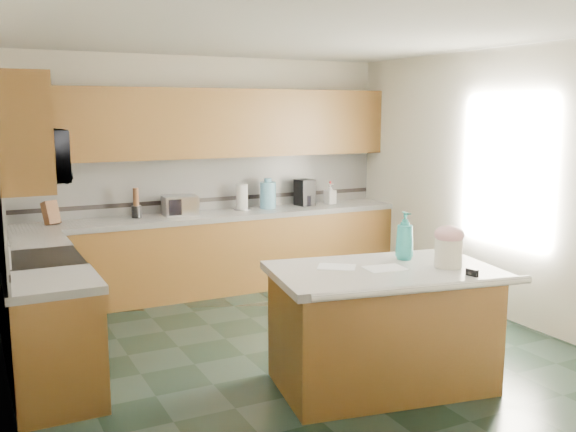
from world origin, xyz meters
TOP-DOWN VIEW (x-y plane):
  - floor at (0.00, 0.00)m, footprint 4.60×4.60m
  - ceiling at (0.00, 0.00)m, footprint 4.60×4.60m
  - wall_back at (0.00, 2.32)m, footprint 4.60×0.04m
  - wall_front at (0.00, -2.32)m, footprint 4.60×0.04m
  - wall_right at (2.32, 0.00)m, footprint 0.04×4.60m
  - back_base_cab at (0.00, 2.00)m, footprint 4.60×0.60m
  - back_countertop at (0.00, 2.00)m, footprint 4.60×0.64m
  - back_upper_cab at (0.00, 2.13)m, footprint 4.60×0.33m
  - back_backsplash at (0.00, 2.29)m, footprint 4.60×0.02m
  - back_accent_band at (0.00, 2.28)m, footprint 4.60×0.01m
  - left_base_cab_rear at (-2.00, 1.29)m, footprint 0.60×0.82m
  - left_counter_rear at (-2.00, 1.29)m, footprint 0.64×0.82m
  - left_base_cab_front at (-2.00, -0.24)m, footprint 0.60×0.72m
  - left_counter_front at (-2.00, -0.24)m, footprint 0.64×0.72m
  - left_accent_band at (-2.28, 0.55)m, footprint 0.01×2.30m
  - left_upper_cab_rear at (-2.13, 1.42)m, footprint 0.33×1.09m
  - left_upper_cab_front at (-2.13, -0.24)m, footprint 0.33×0.72m
  - range_body at (-2.00, 0.50)m, footprint 0.60×0.76m
  - range_oven_door at (-1.71, 0.50)m, footprint 0.02×0.68m
  - range_cooktop at (-2.00, 0.50)m, footprint 0.62×0.78m
  - range_handle at (-1.68, 0.50)m, footprint 0.02×0.66m
  - range_backguard at (-2.26, 0.50)m, footprint 0.06×0.76m
  - microwave at (-2.00, 0.50)m, footprint 0.50×0.73m
  - island_base at (0.25, -1.03)m, footprint 1.68×1.15m
  - island_top at (0.25, -1.03)m, footprint 1.80×1.26m
  - island_bullnose at (0.25, -1.52)m, footprint 1.64×0.35m
  - treat_jar at (0.71, -1.21)m, footprint 0.25×0.25m
  - treat_jar_lid at (0.71, -1.21)m, footprint 0.22×0.22m
  - treat_jar_knob at (0.71, -1.21)m, footprint 0.07×0.03m
  - treat_jar_knob_end_l at (0.67, -1.21)m, footprint 0.04×0.04m
  - treat_jar_knob_end_r at (0.75, -1.21)m, footprint 0.04×0.04m
  - soap_bottle_island at (0.57, -0.86)m, footprint 0.15×0.16m
  - paper_sheet_a at (0.26, -1.04)m, footprint 0.32×0.26m
  - paper_sheet_b at (-0.04, -0.84)m, footprint 0.35×0.33m
  - clamp_body at (0.68, -1.50)m, footprint 0.04×0.10m
  - clamp_handle at (0.68, -1.56)m, footprint 0.02×0.07m
  - knife_block at (-1.73, 2.05)m, footprint 0.19×0.22m
  - utensil_crock at (-0.84, 2.08)m, footprint 0.11×0.11m
  - utensil_bundle at (-0.84, 2.08)m, footprint 0.06×0.06m
  - toaster_oven at (-0.35, 2.05)m, footprint 0.39×0.28m
  - toaster_oven_door at (-0.35, 1.93)m, footprint 0.33×0.01m
  - paper_towel at (0.42, 2.10)m, footprint 0.13×0.13m
  - paper_towel_base at (0.42, 2.10)m, footprint 0.20×0.20m
  - water_jug at (0.74, 2.06)m, footprint 0.19×0.19m
  - water_jug_neck at (0.74, 2.06)m, footprint 0.09×0.09m
  - coffee_maker at (1.25, 2.08)m, footprint 0.22×0.23m
  - coffee_carafe at (1.25, 2.03)m, footprint 0.13×0.13m
  - soap_bottle_back at (1.60, 2.05)m, footprint 0.14×0.14m
  - soap_back_cap at (1.60, 2.05)m, footprint 0.02×0.02m
  - window_light_proxy at (2.29, -0.20)m, footprint 0.02×1.40m

SIDE VIEW (x-z plane):
  - floor at x=0.00m, z-range 0.00..0.00m
  - range_oven_door at x=-1.71m, z-range 0.12..0.68m
  - back_base_cab at x=0.00m, z-range 0.00..0.86m
  - left_base_cab_rear at x=-2.00m, z-range 0.00..0.86m
  - left_base_cab_front at x=-2.00m, z-range 0.00..0.86m
  - island_base at x=0.25m, z-range 0.00..0.86m
  - range_body at x=-2.00m, z-range 0.00..0.88m
  - range_handle at x=-1.68m, z-range 0.77..0.79m
  - back_countertop at x=0.00m, z-range 0.86..0.92m
  - left_counter_rear at x=-2.00m, z-range 0.86..0.92m
  - left_counter_front at x=-2.00m, z-range 0.86..0.92m
  - island_top at x=0.25m, z-range 0.86..0.92m
  - island_bullnose at x=0.25m, z-range 0.86..0.92m
  - range_cooktop at x=-2.00m, z-range 0.88..0.92m
  - clamp_handle at x=0.68m, z-range 0.90..0.92m
  - paper_sheet_a at x=0.26m, z-range 0.92..0.92m
  - paper_sheet_b at x=-0.04m, z-range 0.92..0.92m
  - paper_towel_base at x=0.42m, z-range 0.92..0.93m
  - clamp_body at x=0.68m, z-range 0.89..0.97m
  - coffee_carafe at x=1.25m, z-range 0.92..1.05m
  - utensil_crock at x=-0.84m, z-range 0.92..1.05m
  - range_backguard at x=-2.26m, z-range 0.93..1.11m
  - treat_jar at x=0.71m, z-range 0.92..1.13m
  - toaster_oven at x=-0.35m, z-range 0.92..1.14m
  - toaster_oven_door at x=-0.35m, z-range 0.94..1.12m
  - back_accent_band at x=0.00m, z-range 1.02..1.06m
  - left_accent_band at x=-2.28m, z-range 1.02..1.06m
  - knife_block at x=-1.73m, z-range 0.91..1.17m
  - soap_bottle_back at x=1.60m, z-range 0.92..1.18m
  - paper_towel at x=0.42m, z-range 0.92..1.22m
  - water_jug at x=0.74m, z-range 0.92..1.24m
  - coffee_maker at x=1.25m, z-range 0.92..1.24m
  - soap_bottle_island at x=0.57m, z-range 0.92..1.30m
  - utensil_bundle at x=-0.84m, z-range 1.05..1.25m
  - treat_jar_lid at x=0.71m, z-range 1.10..1.24m
  - soap_back_cap at x=1.60m, z-range 1.18..1.21m
  - treat_jar_knob at x=0.71m, z-range 1.20..1.23m
  - treat_jar_knob_end_l at x=0.67m, z-range 1.20..1.23m
  - treat_jar_knob_end_r at x=0.75m, z-range 1.20..1.23m
  - back_backsplash at x=0.00m, z-range 0.92..1.55m
  - water_jug_neck at x=0.74m, z-range 1.24..1.28m
  - wall_back at x=0.00m, z-range 0.00..2.70m
  - wall_front at x=0.00m, z-range 0.00..2.70m
  - wall_right at x=2.32m, z-range 0.00..2.70m
  - window_light_proxy at x=2.29m, z-range 0.95..2.05m
  - microwave at x=-2.00m, z-range 1.53..1.94m
  - back_upper_cab at x=0.00m, z-range 1.55..2.33m
  - left_upper_cab_rear at x=-2.13m, z-range 1.55..2.33m
  - left_upper_cab_front at x=-2.13m, z-range 1.55..2.33m
  - ceiling at x=0.00m, z-range 2.70..2.70m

